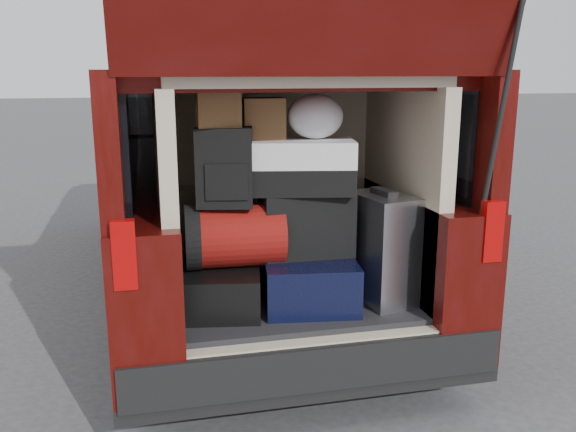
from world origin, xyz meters
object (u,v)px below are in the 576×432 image
object	(u,v)px
backpack	(225,167)
black_hardshell	(221,286)
navy_hardshell	(308,278)
black_soft_case	(306,223)
red_duffel	(234,235)
twotone_duffel	(295,166)
silver_roller	(382,248)

from	to	relation	value
backpack	black_hardshell	bearing A→B (deg)	134.06
navy_hardshell	black_soft_case	world-z (taller)	black_soft_case
red_duffel	twotone_duffel	bearing A→B (deg)	5.62
silver_roller	black_hardshell	bearing A→B (deg)	161.64
silver_roller	backpack	xyz separation A→B (m)	(-0.83, 0.06, 0.46)
red_duffel	twotone_duffel	world-z (taller)	twotone_duffel
silver_roller	red_duffel	xyz separation A→B (m)	(-0.78, 0.10, 0.10)
navy_hardshell	twotone_duffel	xyz separation A→B (m)	(-0.07, 0.04, 0.61)
black_soft_case	twotone_duffel	distance (m)	0.32
silver_roller	black_soft_case	bearing A→B (deg)	150.93
black_soft_case	navy_hardshell	bearing A→B (deg)	-85.16
black_hardshell	silver_roller	bearing A→B (deg)	2.53
navy_hardshell	twotone_duffel	world-z (taller)	twotone_duffel
navy_hardshell	backpack	distance (m)	0.77
red_duffel	backpack	world-z (taller)	backpack
navy_hardshell	backpack	xyz separation A→B (m)	(-0.44, -0.01, 0.63)
silver_roller	twotone_duffel	xyz separation A→B (m)	(-0.45, 0.12, 0.44)
backpack	red_duffel	bearing A→B (deg)	49.77
silver_roller	navy_hardshell	bearing A→B (deg)	157.77
silver_roller	black_soft_case	size ratio (longest dim) A/B	1.22
black_soft_case	twotone_duffel	xyz separation A→B (m)	(-0.06, -0.01, 0.31)
twotone_duffel	red_duffel	bearing A→B (deg)	-165.94
silver_roller	black_soft_case	distance (m)	0.43
navy_hardshell	black_soft_case	xyz separation A→B (m)	(-0.00, 0.05, 0.30)
black_soft_case	twotone_duffel	size ratio (longest dim) A/B	0.78
navy_hardshell	red_duffel	bearing A→B (deg)	-176.03
navy_hardshell	red_duffel	size ratio (longest dim) A/B	1.15
red_duffel	silver_roller	bearing A→B (deg)	-4.60
navy_hardshell	twotone_duffel	bearing A→B (deg)	154.92
black_hardshell	navy_hardshell	size ratio (longest dim) A/B	0.95
navy_hardshell	silver_roller	bearing A→B (deg)	-3.10
black_hardshell	red_duffel	distance (m)	0.29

